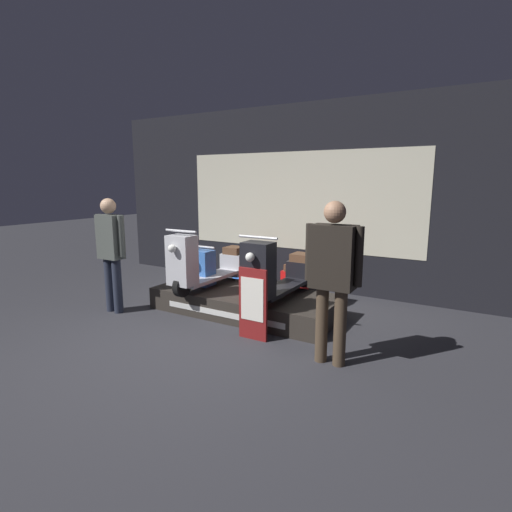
{
  "coord_description": "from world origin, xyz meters",
  "views": [
    {
      "loc": [
        2.99,
        -3.24,
        1.89
      ],
      "look_at": [
        -0.0,
        1.81,
        0.79
      ],
      "focal_mm": 28.0,
      "sensor_mm": 36.0,
      "label": 1
    }
  ],
  "objects_px": {
    "price_sign_board": "(253,304)",
    "scooter_display_right": "(280,274)",
    "scooter_backrow_0": "(223,275)",
    "scooter_display_left": "(208,265)",
    "person_right_browsing": "(333,269)",
    "person_left_browsing": "(111,248)",
    "scooter_backrow_1": "(275,283)"
  },
  "relations": [
    {
      "from": "person_left_browsing",
      "to": "scooter_backrow_1",
      "type": "bearing_deg",
      "value": 38.66
    },
    {
      "from": "scooter_backrow_1",
      "to": "person_left_browsing",
      "type": "height_order",
      "value": "person_left_browsing"
    },
    {
      "from": "person_right_browsing",
      "to": "scooter_display_left",
      "type": "bearing_deg",
      "value": 159.06
    },
    {
      "from": "scooter_backrow_0",
      "to": "person_left_browsing",
      "type": "height_order",
      "value": "person_left_browsing"
    },
    {
      "from": "scooter_display_left",
      "to": "price_sign_board",
      "type": "xyz_separation_m",
      "value": [
        1.22,
        -0.72,
        -0.22
      ]
    },
    {
      "from": "scooter_backrow_0",
      "to": "person_right_browsing",
      "type": "distance_m",
      "value": 2.93
    },
    {
      "from": "scooter_backrow_0",
      "to": "scooter_backrow_1",
      "type": "xyz_separation_m",
      "value": [
        0.98,
        0.0,
        0.0
      ]
    },
    {
      "from": "person_right_browsing",
      "to": "price_sign_board",
      "type": "relative_size",
      "value": 1.94
    },
    {
      "from": "scooter_display_left",
      "to": "person_right_browsing",
      "type": "bearing_deg",
      "value": -20.94
    },
    {
      "from": "scooter_backrow_0",
      "to": "person_right_browsing",
      "type": "bearing_deg",
      "value": -31.58
    },
    {
      "from": "scooter_backrow_0",
      "to": "scooter_display_left",
      "type": "bearing_deg",
      "value": -74.49
    },
    {
      "from": "scooter_display_right",
      "to": "price_sign_board",
      "type": "bearing_deg",
      "value": -88.74
    },
    {
      "from": "scooter_display_left",
      "to": "price_sign_board",
      "type": "distance_m",
      "value": 1.44
    },
    {
      "from": "scooter_display_right",
      "to": "price_sign_board",
      "type": "xyz_separation_m",
      "value": [
        0.02,
        -0.72,
        -0.22
      ]
    },
    {
      "from": "scooter_display_right",
      "to": "scooter_backrow_1",
      "type": "xyz_separation_m",
      "value": [
        -0.41,
        0.63,
        -0.32
      ]
    },
    {
      "from": "scooter_backrow_0",
      "to": "scooter_backrow_1",
      "type": "height_order",
      "value": "same"
    },
    {
      "from": "scooter_display_left",
      "to": "person_left_browsing",
      "type": "height_order",
      "value": "person_left_browsing"
    },
    {
      "from": "scooter_backrow_1",
      "to": "person_right_browsing",
      "type": "xyz_separation_m",
      "value": [
        1.46,
        -1.5,
        0.66
      ]
    },
    {
      "from": "scooter_backrow_0",
      "to": "price_sign_board",
      "type": "bearing_deg",
      "value": -44.04
    },
    {
      "from": "scooter_display_left",
      "to": "person_left_browsing",
      "type": "xyz_separation_m",
      "value": [
        -1.07,
        -0.86,
        0.29
      ]
    },
    {
      "from": "person_left_browsing",
      "to": "scooter_display_right",
      "type": "bearing_deg",
      "value": 20.79
    },
    {
      "from": "price_sign_board",
      "to": "scooter_display_right",
      "type": "bearing_deg",
      "value": 91.26
    },
    {
      "from": "person_left_browsing",
      "to": "person_right_browsing",
      "type": "height_order",
      "value": "person_right_browsing"
    },
    {
      "from": "scooter_display_right",
      "to": "scooter_display_left",
      "type": "bearing_deg",
      "value": 180.0
    },
    {
      "from": "price_sign_board",
      "to": "scooter_display_left",
      "type": "bearing_deg",
      "value": 149.47
    },
    {
      "from": "scooter_display_right",
      "to": "scooter_backrow_0",
      "type": "relative_size",
      "value": 1.0
    },
    {
      "from": "person_right_browsing",
      "to": "price_sign_board",
      "type": "bearing_deg",
      "value": 172.18
    },
    {
      "from": "scooter_display_right",
      "to": "person_right_browsing",
      "type": "distance_m",
      "value": 1.4
    },
    {
      "from": "scooter_backrow_1",
      "to": "price_sign_board",
      "type": "relative_size",
      "value": 1.95
    },
    {
      "from": "scooter_display_left",
      "to": "person_right_browsing",
      "type": "height_order",
      "value": "person_right_browsing"
    },
    {
      "from": "scooter_display_right",
      "to": "person_right_browsing",
      "type": "xyz_separation_m",
      "value": [
        1.05,
        -0.86,
        0.35
      ]
    },
    {
      "from": "scooter_display_left",
      "to": "scooter_display_right",
      "type": "relative_size",
      "value": 1.0
    }
  ]
}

